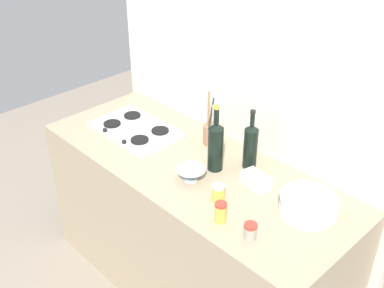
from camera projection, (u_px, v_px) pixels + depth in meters
The scene contains 13 objects.
ground_plane at pixel (192, 285), 2.95m from camera, with size 6.00×6.00×0.00m, color gray.
counter_block at pixel (192, 229), 2.72m from camera, with size 1.80×0.70×0.90m, color tan.
backsplash_panel at pixel (242, 102), 2.59m from camera, with size 1.90×0.06×2.25m, color beige.
stovetop_hob at pixel (136, 129), 2.76m from camera, with size 0.52×0.33×0.04m.
plate_stack at pixel (309, 205), 2.13m from camera, with size 0.26×0.26×0.08m.
wine_bottle_leftmost at pixel (251, 145), 2.40m from camera, with size 0.07×0.07×0.32m.
wine_bottle_mid_left at pixel (216, 145), 2.37m from camera, with size 0.08×0.08×0.36m.
mixing_bowl at pixel (191, 174), 2.34m from camera, with size 0.15×0.15×0.06m.
butter_dish at pixel (256, 180), 2.30m from camera, with size 0.14×0.09×0.06m, color silver.
utensil_crock at pixel (212, 133), 2.63m from camera, with size 0.10×0.10×0.31m.
condiment_jar_front at pixel (219, 193), 2.20m from camera, with size 0.06×0.06×0.08m.
condiment_jar_rear at pixel (221, 212), 2.07m from camera, with size 0.05×0.05×0.10m.
condiment_jar_spare at pixel (250, 231), 1.98m from camera, with size 0.06×0.06×0.07m.
Camera 1 is at (1.49, -1.44, 2.28)m, focal length 44.64 mm.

